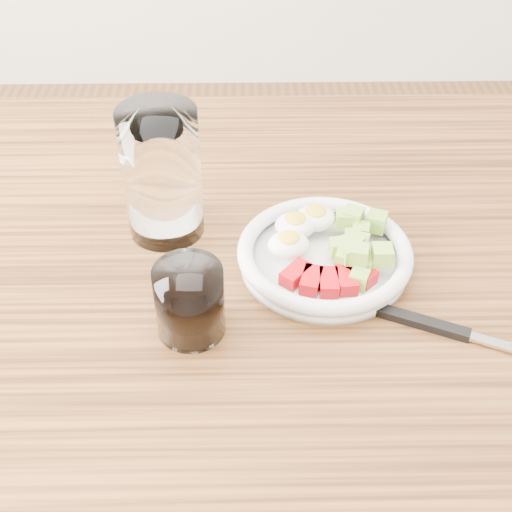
% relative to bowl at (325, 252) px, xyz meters
% --- Properties ---
extents(dining_table, '(1.50, 0.90, 0.77)m').
position_rel_bowl_xyz_m(dining_table, '(-0.07, -0.03, -0.12)').
color(dining_table, brown).
rests_on(dining_table, ground).
extents(bowl, '(0.21, 0.21, 0.05)m').
position_rel_bowl_xyz_m(bowl, '(0.00, 0.00, 0.00)').
color(bowl, white).
rests_on(bowl, dining_table).
extents(fork, '(0.21, 0.10, 0.01)m').
position_rel_bowl_xyz_m(fork, '(0.13, -0.11, -0.01)').
color(fork, black).
rests_on(fork, dining_table).
extents(water_glass, '(0.09, 0.09, 0.17)m').
position_rel_bowl_xyz_m(water_glass, '(-0.19, 0.07, 0.07)').
color(water_glass, white).
rests_on(water_glass, dining_table).
extents(coffee_glass, '(0.07, 0.07, 0.08)m').
position_rel_bowl_xyz_m(coffee_glass, '(-0.15, -0.10, 0.02)').
color(coffee_glass, white).
rests_on(coffee_glass, dining_table).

